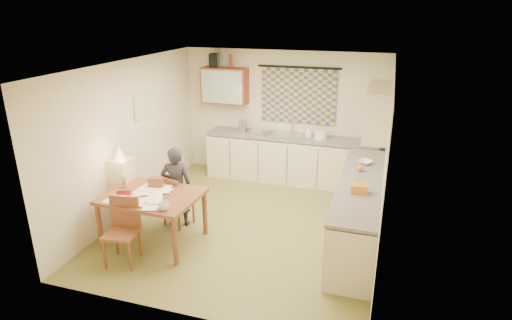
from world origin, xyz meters
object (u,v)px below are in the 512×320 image
(counter_right, at_px, (359,210))
(dining_table, at_px, (154,218))
(chair_far, at_px, (178,209))
(counter_back, at_px, (291,159))
(person, at_px, (176,187))
(stove, at_px, (352,244))
(shelf_stand, at_px, (124,192))

(counter_right, xyz_separation_m, dining_table, (-2.83, -0.99, -0.07))
(dining_table, distance_m, chair_far, 0.59)
(counter_back, height_order, counter_right, same)
(counter_right, relative_size, person, 2.28)
(stove, bearing_deg, counter_right, 90.00)
(counter_back, distance_m, counter_right, 2.37)
(counter_right, distance_m, person, 2.78)
(shelf_stand, bearing_deg, counter_back, 50.51)
(chair_far, distance_m, person, 0.39)
(counter_back, distance_m, stove, 3.19)
(chair_far, bearing_deg, dining_table, 98.54)
(counter_back, height_order, stove, counter_back)
(dining_table, bearing_deg, person, 83.56)
(counter_right, height_order, chair_far, counter_right)
(dining_table, relative_size, person, 1.06)
(chair_far, xyz_separation_m, shelf_stand, (-0.80, -0.24, 0.30))
(counter_right, distance_m, dining_table, 3.00)
(counter_right, xyz_separation_m, shelf_stand, (-3.54, -0.66, 0.10))
(stove, bearing_deg, dining_table, -179.55)
(dining_table, distance_m, person, 0.64)
(stove, relative_size, person, 0.68)
(counter_back, bearing_deg, shelf_stand, -129.49)
(person, bearing_deg, stove, 151.37)
(stove, xyz_separation_m, person, (-2.74, 0.55, 0.21))
(counter_right, bearing_deg, dining_table, -160.66)
(person, bearing_deg, chair_far, -108.35)
(chair_far, relative_size, person, 0.64)
(counter_back, relative_size, dining_table, 2.41)
(counter_back, distance_m, dining_table, 3.18)
(stove, bearing_deg, person, 168.72)
(counter_right, relative_size, stove, 3.34)
(stove, bearing_deg, chair_far, 168.63)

